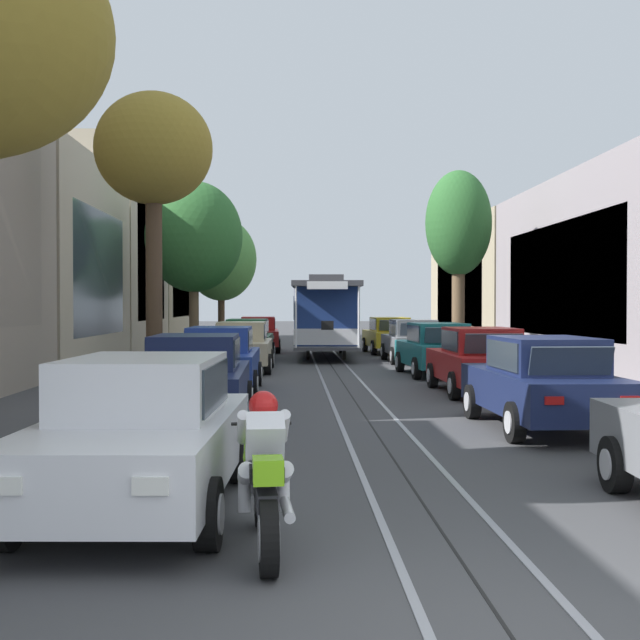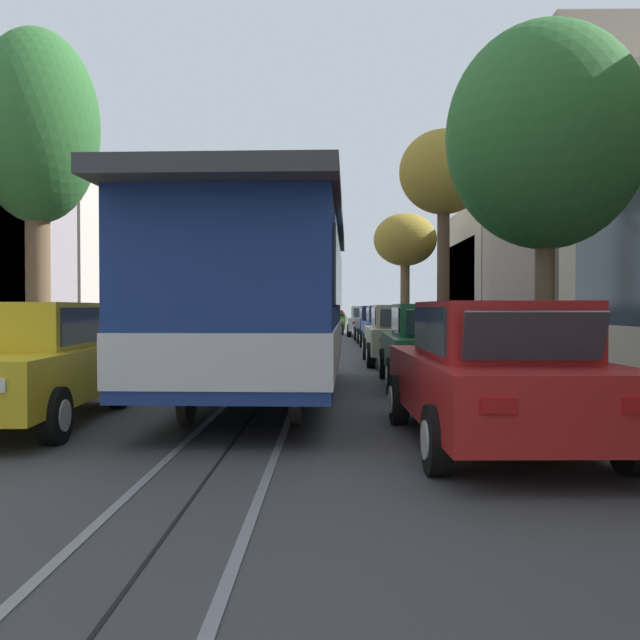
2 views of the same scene
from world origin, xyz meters
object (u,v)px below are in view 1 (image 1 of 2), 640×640
Objects in this scene: parked_car_blue_mid_left at (220,359)px; parked_car_beige_fourth_left at (242,346)px; parked_car_navy_second_left at (195,378)px; street_tree_kerb_left_fourth at (221,260)px; parked_car_red_mid_right at (479,360)px; motorcycle_with_rider at (264,475)px; parked_car_white_near_left at (142,433)px; parked_car_grey_fifth_right at (413,341)px; street_tree_kerb_left_mid at (194,237)px; street_tree_kerb_right_second at (458,226)px; street_tree_kerb_left_second at (154,154)px; parked_car_green_fifth_left at (247,339)px; parked_car_teal_fourth_right at (437,349)px; parked_car_navy_second_right at (543,383)px; parked_car_red_sixth_left at (258,334)px; parked_car_yellow_sixth_right at (389,335)px; cable_car_trolley at (325,316)px.

parked_car_beige_fourth_left is (0.18, 6.06, 0.00)m from parked_car_blue_mid_left.
parked_car_navy_second_left is 27.74m from street_tree_kerb_left_fourth.
parked_car_red_mid_right is 2.20× the size of motorcycle_with_rider.
parked_car_white_near_left is at bearing -86.48° from street_tree_kerb_left_fourth.
street_tree_kerb_left_mid is at bearing 169.87° from parked_car_grey_fifth_right.
street_tree_kerb_left_mid is at bearing -90.64° from street_tree_kerb_left_fourth.
parked_car_white_near_left is 23.73m from street_tree_kerb_right_second.
street_tree_kerb_left_second is at bearing 148.69° from parked_car_blue_mid_left.
street_tree_kerb_left_second is 10.40m from street_tree_kerb_left_mid.
parked_car_teal_fourth_right is at bearing -48.53° from parked_car_green_fifth_left.
parked_car_navy_second_right is (6.04, -6.28, 0.00)m from parked_car_blue_mid_left.
parked_car_beige_fourth_left is at bearing 94.05° from motorcycle_with_rider.
parked_car_red_sixth_left is 1.00× the size of parked_car_navy_second_right.
motorcycle_with_rider is (-4.62, -17.20, -0.15)m from parked_car_teal_fourth_right.
street_tree_kerb_left_second is at bearing 98.96° from parked_car_white_near_left.
parked_car_teal_fourth_right is 0.64× the size of street_tree_kerb_left_mid.
parked_car_grey_fifth_right is at bearing -56.50° from street_tree_kerb_left_fourth.
parked_car_teal_fourth_right is (6.14, 4.31, 0.00)m from parked_car_blue_mid_left.
parked_car_navy_second_left and parked_car_red_sixth_left have the same top height.
parked_car_navy_second_right is 0.99× the size of parked_car_yellow_sixth_right.
motorcycle_with_rider is at bearing -105.65° from street_tree_kerb_right_second.
street_tree_kerb_left_second reaches higher than street_tree_kerb_right_second.
parked_car_white_near_left is 1.01× the size of parked_car_red_mid_right.
street_tree_kerb_left_mid is at bearing 91.17° from street_tree_kerb_left_second.
street_tree_kerb_right_second is 24.67m from motorcycle_with_rider.
street_tree_kerb_right_second is 6.71m from cable_car_trolley.
street_tree_kerb_right_second reaches higher than parked_car_red_sixth_left.
parked_car_blue_mid_left is at bearing 133.91° from parked_car_navy_second_right.
street_tree_kerb_left_second is (-1.98, 12.57, 5.20)m from parked_car_white_near_left.
cable_car_trolley is (5.02, -8.66, -2.80)m from street_tree_kerb_left_fourth.
parked_car_beige_fourth_left is 13.66m from parked_car_navy_second_right.
parked_car_navy_second_right is 1.00× the size of parked_car_red_mid_right.
street_tree_kerb_left_second is 1.14× the size of street_tree_kerb_left_fourth.
parked_car_beige_fourth_left is 8.07m from cable_car_trolley.
parked_car_red_mid_right is (6.18, -11.86, 0.00)m from parked_car_green_fifth_left.
street_tree_kerb_left_fourth reaches higher than cable_car_trolley.
parked_car_navy_second_right is 16.20m from parked_car_grey_fifth_right.
parked_car_red_sixth_left is 0.99× the size of parked_car_yellow_sixth_right.
parked_car_white_near_left is 27.61m from parked_car_yellow_sixth_right.
parked_car_yellow_sixth_right is (-0.20, 16.18, 0.00)m from parked_car_red_mid_right.
parked_car_blue_mid_left is 0.99× the size of parked_car_navy_second_right.
parked_car_beige_fourth_left is at bearing -82.80° from street_tree_kerb_left_fourth.
parked_car_red_mid_right is 0.58× the size of street_tree_kerb_left_second.
street_tree_kerb_left_second reaches higher than street_tree_kerb_left_fourth.
parked_car_red_sixth_left reaches higher than motorcycle_with_rider.
parked_car_navy_second_left and parked_car_green_fifth_left have the same top height.
parked_car_navy_second_right is at bearing -65.59° from street_tree_kerb_left_mid.
street_tree_kerb_left_second is (-1.77, 1.07, 5.20)m from parked_car_blue_mid_left.
parked_car_teal_fourth_right is 19.90m from street_tree_kerb_left_fourth.
street_tree_kerb_left_fourth is (-7.92, 6.67, 3.66)m from parked_car_yellow_sixth_right.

